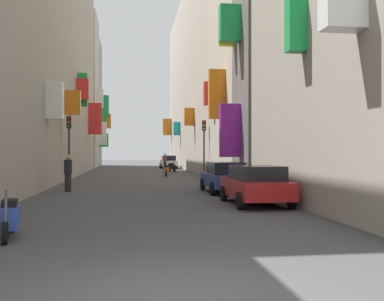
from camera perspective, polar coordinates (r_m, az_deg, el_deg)
ground_plane at (r=35.90m, az=-6.69°, el=-3.29°), size 140.00×140.00×0.00m
building_left_mid_a at (r=34.20m, az=-20.49°, el=13.58°), size 7.31×37.95×20.15m
building_left_mid_c at (r=57.52m, az=-15.13°, el=7.38°), size 7.24×6.37×19.04m
building_left_far at (r=63.56m, az=-14.40°, el=5.83°), size 7.39×6.10×17.23m
building_right_mid_b at (r=25.58m, az=12.92°, el=16.84°), size 7.10×3.57×18.91m
building_right_mid_c at (r=30.77m, az=9.07°, el=13.42°), size 7.01×7.91×18.37m
building_right_far at (r=50.58m, az=2.22°, el=8.73°), size 7.23×33.26×19.58m
parked_car_white at (r=52.06m, az=-3.05°, el=-1.45°), size 1.89×4.35×1.52m
parked_car_red at (r=16.44m, az=8.18°, el=-4.32°), size 1.99×4.05×1.44m
parked_car_blue at (r=21.21m, az=4.24°, el=-3.38°), size 1.85×4.18×1.46m
scooter_orange at (r=35.63m, az=-3.38°, el=-2.57°), size 0.48×1.80×1.13m
scooter_blue at (r=10.92m, az=-22.55°, el=-7.97°), size 0.62×1.95×1.13m
scooter_black at (r=43.11m, az=-2.63°, el=-2.15°), size 0.72×1.79×1.13m
pedestrian_crossing at (r=46.26m, az=-3.49°, el=-1.48°), size 0.50×0.50×1.79m
pedestrian_near_left at (r=22.49m, az=-15.68°, el=-2.84°), size 0.53×0.53×1.79m
traffic_light_near_corner at (r=28.58m, az=-15.57°, el=1.62°), size 0.26×0.34×4.16m
traffic_light_far_corner at (r=32.72m, az=1.56°, el=1.51°), size 0.26×0.34×4.27m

